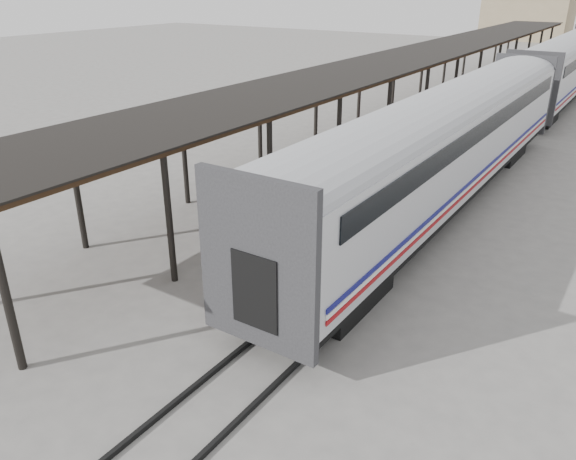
% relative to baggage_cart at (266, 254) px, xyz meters
% --- Properties ---
extents(ground, '(160.00, 160.00, 0.00)m').
position_rel_baggage_cart_xyz_m(ground, '(-0.68, 0.09, -0.65)').
color(ground, slate).
rests_on(ground, ground).
extents(train, '(3.45, 76.01, 4.01)m').
position_rel_baggage_cart_xyz_m(train, '(2.51, 33.89, 2.04)').
color(train, silver).
rests_on(train, ground).
extents(canopy, '(4.90, 64.30, 4.15)m').
position_rel_baggage_cart_xyz_m(canopy, '(-4.08, 24.09, 3.36)').
color(canopy, '#422B19').
rests_on(canopy, ground).
extents(rails, '(1.54, 150.00, 0.12)m').
position_rel_baggage_cart_xyz_m(rails, '(2.52, 34.09, -0.59)').
color(rails, black).
rests_on(rails, ground).
extents(building_left, '(12.00, 8.00, 6.00)m').
position_rel_baggage_cart_xyz_m(building_left, '(-10.68, 82.09, 2.35)').
color(building_left, tan).
rests_on(building_left, ground).
extents(baggage_cart, '(1.47, 2.51, 0.86)m').
position_rel_baggage_cart_xyz_m(baggage_cart, '(0.00, 0.00, 0.00)').
color(baggage_cart, brown).
rests_on(baggage_cart, ground).
extents(suitcase_stack, '(1.27, 1.20, 0.57)m').
position_rel_baggage_cart_xyz_m(suitcase_stack, '(-0.17, 0.33, 0.40)').
color(suitcase_stack, '#3E3E40').
rests_on(suitcase_stack, baggage_cart).
extents(luggage_tug, '(1.07, 1.71, 1.50)m').
position_rel_baggage_cart_xyz_m(luggage_tug, '(-3.07, 18.71, 0.04)').
color(luggage_tug, maroon).
rests_on(luggage_tug, ground).
extents(porter, '(0.52, 0.71, 1.81)m').
position_rel_baggage_cart_xyz_m(porter, '(0.25, -0.65, 1.12)').
color(porter, navy).
rests_on(porter, baggage_cart).
extents(pedestrian, '(1.22, 0.75, 1.94)m').
position_rel_baggage_cart_xyz_m(pedestrian, '(-2.78, 10.78, 0.32)').
color(pedestrian, black).
rests_on(pedestrian, ground).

